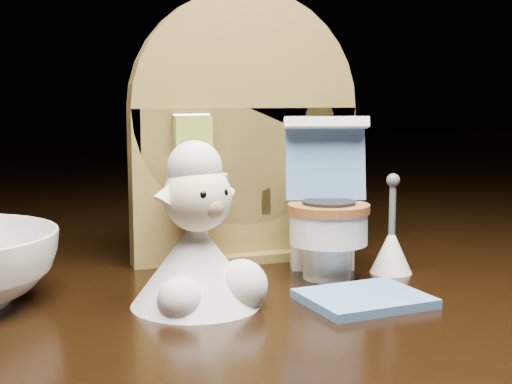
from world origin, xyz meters
TOP-DOWN VIEW (x-y plane):
  - backdrop_panel at (-0.00, 0.06)m, footprint 0.13×0.05m
  - toy_toilet at (0.03, 0.02)m, footprint 0.05×0.06m
  - bath_mat at (0.02, -0.04)m, footprint 0.06×0.05m
  - toilet_brush at (0.06, 0.01)m, footprint 0.02×0.02m
  - plush_lamb at (-0.05, -0.02)m, footprint 0.06×0.06m

SIDE VIEW (x-z plane):
  - bath_mat at x=0.02m, z-range 0.00..0.00m
  - toilet_brush at x=0.06m, z-range -0.01..0.04m
  - plush_lamb at x=-0.05m, z-range -0.01..0.06m
  - toy_toilet at x=0.03m, z-range -0.01..0.07m
  - backdrop_panel at x=0.00m, z-range -0.01..0.14m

